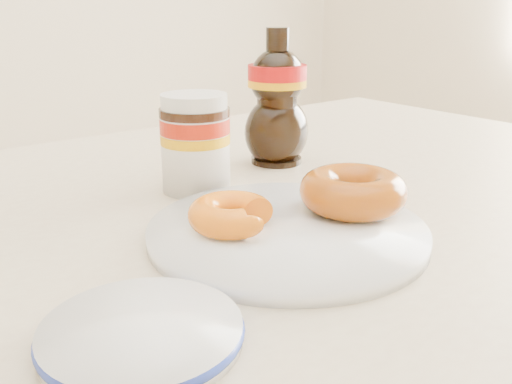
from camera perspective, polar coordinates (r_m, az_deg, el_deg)
dining_table at (r=0.68m, az=-2.14°, el=-8.39°), size 1.40×0.90×0.75m
plate at (r=0.57m, az=3.12°, el=-3.92°), size 0.28×0.28×0.01m
donut_bitten at (r=0.55m, az=-2.51°, el=-2.23°), size 0.11×0.11×0.03m
donut_whole at (r=0.61m, az=9.68°, el=0.10°), size 0.14×0.14×0.04m
nutella_jar at (r=0.70m, az=-6.09°, el=5.28°), size 0.08×0.08×0.12m
syrup_bottle at (r=0.81m, az=2.11°, el=9.44°), size 0.12×0.11×0.19m
blue_rim_saucer at (r=0.41m, az=-11.37°, el=-13.60°), size 0.14×0.14×0.01m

